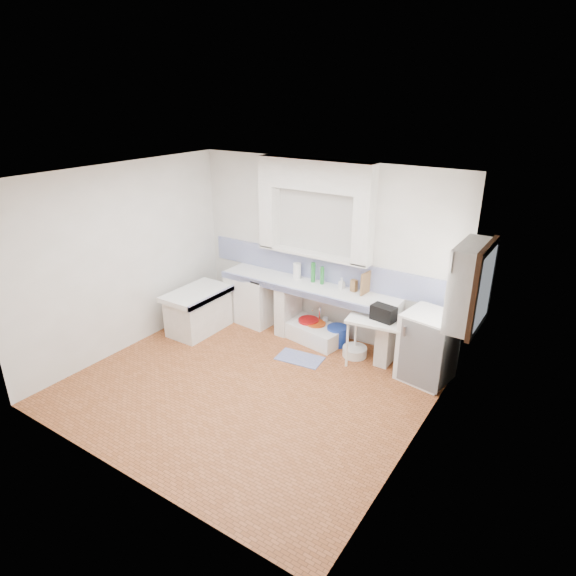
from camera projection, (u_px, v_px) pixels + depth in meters
The scene contains 36 objects.
floor at pixel (248, 386), 6.59m from camera, with size 4.50×4.50×0.00m, color #9E562E.
ceiling at pixel (240, 177), 5.54m from camera, with size 4.50×4.50×0.00m, color white.
wall_back at pixel (323, 250), 7.61m from camera, with size 4.50×4.50×0.00m, color silver.
wall_front at pixel (111, 359), 4.51m from camera, with size 4.50×4.50×0.00m, color silver.
wall_left at pixel (124, 259), 7.21m from camera, with size 4.50×4.50×0.00m, color silver.
wall_right at pixel (420, 337), 4.92m from camera, with size 4.50×4.50×0.00m, color silver.
alcove_mass at pixel (315, 175), 7.13m from camera, with size 1.90×0.25×0.45m, color silver.
window_frame at pixel (470, 286), 5.69m from camera, with size 0.35×0.86×1.06m, color #382111.
lace_valance at pixel (462, 253), 5.62m from camera, with size 0.01×0.84×0.24m, color white.
counter_slab at pixel (307, 287), 7.63m from camera, with size 3.00×0.60×0.08m, color white.
counter_lip at pixel (298, 293), 7.42m from camera, with size 3.00×0.04×0.10m, color navy.
counter_pier_left at pixel (238, 294), 8.51m from camera, with size 0.20×0.55×0.82m, color silver.
counter_pier_mid at pixel (288, 308), 7.98m from camera, with size 0.20×0.55×0.82m, color silver.
counter_pier_right at pixel (389, 335), 7.09m from camera, with size 0.20×0.55×0.82m, color silver.
peninsula_top at pixel (197, 294), 7.90m from camera, with size 0.70×1.10×0.08m, color white.
peninsula_base at pixel (199, 313), 8.03m from camera, with size 0.60×1.00×0.62m, color silver.
peninsula_lip at pixel (213, 298), 7.73m from camera, with size 0.04×1.10×0.10m, color navy.
backsplash at pixel (322, 269), 7.71m from camera, with size 4.27×0.03×0.40m, color navy.
stove at pixel (257, 300), 8.28m from camera, with size 0.59×0.57×0.84m, color white.
sink at pixel (313, 333), 7.80m from camera, with size 0.99×0.54×0.24m, color white.
side_table at pixel (378, 343), 6.94m from camera, with size 0.89×0.50×0.04m, color white.
fridge at pixel (427, 347), 6.61m from camera, with size 0.63×0.63×0.98m, color white.
bucket_red at pixel (308, 328), 7.87m from camera, with size 0.33×0.33×0.31m, color #B80C0F.
bucket_orange at pixel (316, 331), 7.79m from camera, with size 0.31×0.31×0.29m, color #CB4710.
bucket_blue at pixel (337, 336), 7.63m from camera, with size 0.32×0.32×0.30m, color #1A3BAA.
basin_white at pixel (355, 352), 7.33m from camera, with size 0.36×0.36×0.14m, color white.
water_bottle_a at pixel (319, 327), 7.94m from camera, with size 0.07×0.07×0.27m, color silver.
water_bottle_b at pixel (325, 327), 7.88m from camera, with size 0.09×0.09×0.34m, color silver.
black_bag at pixel (384, 313), 6.75m from camera, with size 0.34×0.19×0.21m, color black.
green_bottle_a at pixel (313, 272), 7.67m from camera, with size 0.07×0.07×0.32m, color #20762D.
green_bottle_b at pixel (322, 276), 7.59m from camera, with size 0.06×0.06×0.28m, color #20762D.
knife_block at pixel (354, 286), 7.33m from camera, with size 0.09×0.07×0.18m, color brown.
cutting_board at pixel (365, 283), 7.21m from camera, with size 0.02×0.25×0.34m, color brown.
paper_towel at pixel (297, 271), 7.83m from camera, with size 0.13×0.13×0.25m, color white.
soap_bottle at pixel (342, 283), 7.43m from camera, with size 0.08×0.08×0.17m, color white.
rug at pixel (300, 358), 7.27m from camera, with size 0.68×0.39×0.01m, color navy.
Camera 1 is at (3.53, -4.39, 3.70)m, focal length 30.33 mm.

